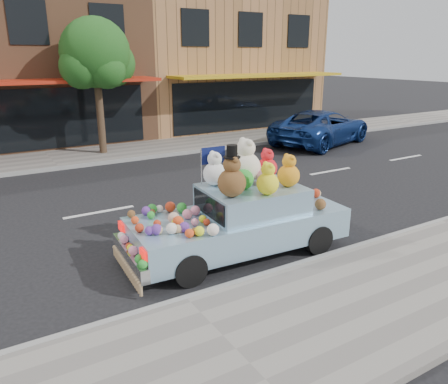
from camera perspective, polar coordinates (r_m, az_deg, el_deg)
ground at (r=11.60m, az=-15.96°, el=-2.56°), size 120.00×120.00×0.00m
near_sidewalk at (r=6.19m, az=1.54°, el=-20.20°), size 60.00×3.00×0.12m
far_sidewalk at (r=17.73m, az=-21.66°, el=3.92°), size 60.00×3.00×0.12m
near_kerb at (r=7.27m, az=-5.00°, el=-13.89°), size 60.00×0.12×0.13m
far_kerb at (r=16.28m, az=-20.73°, el=2.93°), size 60.00×0.12×0.13m
storefront_mid at (r=22.74m, az=-25.22°, el=15.40°), size 10.00×9.80×7.30m
storefront_right at (r=25.89m, az=-1.77°, el=17.04°), size 10.00×9.80×7.30m
street_tree at (r=17.79m, az=-16.38°, el=16.34°), size 3.00×2.70×5.22m
car_blue at (r=20.13m, az=12.63°, el=8.27°), size 5.99×4.09×1.52m
art_car at (r=8.68m, az=2.07°, el=-2.96°), size 4.58×2.00×2.31m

